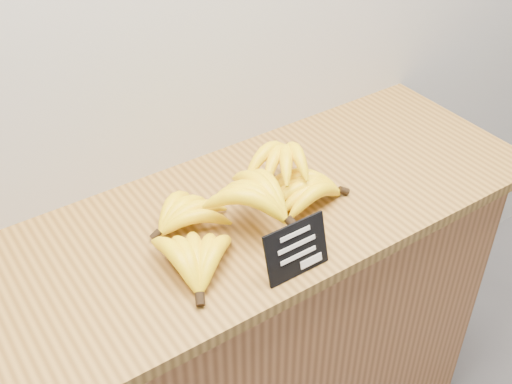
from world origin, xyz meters
name	(u,v)px	position (x,y,z in m)	size (l,w,h in m)	color
counter	(246,348)	(-0.07, 2.75, 0.45)	(1.26, 0.50, 0.90)	#9C6032
counter_top	(244,217)	(-0.07, 2.75, 0.92)	(1.47, 0.54, 0.03)	olive
chalkboard_sign	(297,249)	(-0.08, 2.54, 0.99)	(0.14, 0.01, 0.12)	black
banana_pile	(239,206)	(-0.10, 2.72, 0.99)	(0.55, 0.33, 0.13)	yellow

